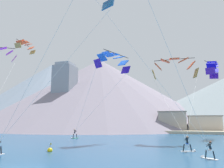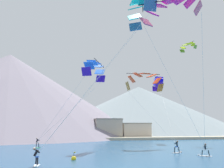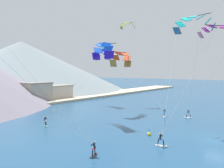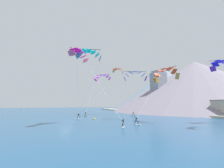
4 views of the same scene
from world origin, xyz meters
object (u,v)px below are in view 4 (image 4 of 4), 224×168
Objects in this scene: kitesurfer_near_trail at (137,122)px; parafoil_kite_distant_mid_solo at (223,65)px; parafoil_kite_far_left at (89,54)px; parafoil_kite_mid_center at (102,77)px; kitesurfer_far_left at (78,117)px; parafoil_kite_near_lead at (79,54)px; kitesurfer_near_lead at (123,125)px; kitesurfer_far_right at (133,115)px; parafoil_kite_near_trail at (165,73)px; parafoil_kite_distant_high_outer at (118,70)px; kitesurfer_mid_center at (86,115)px; parafoil_kite_far_right at (135,75)px; race_marker_buoy at (94,119)px.

kitesurfer_near_trail is 0.28× the size of parafoil_kite_distant_mid_solo.
parafoil_kite_far_left is 2.56× the size of parafoil_kite_distant_mid_solo.
kitesurfer_far_left is at bearing -41.38° from parafoil_kite_mid_center.
parafoil_kite_near_lead is at bearing -52.31° from parafoil_kite_far_left.
kitesurfer_far_right is (-21.69, 16.39, 0.12)m from kitesurfer_near_lead.
parafoil_kite_distant_high_outer is at bearing 174.11° from parafoil_kite_near_trail.
kitesurfer_near_trail is at bearing -82.65° from parafoil_kite_near_trail.
kitesurfer_mid_center is at bearing -48.97° from parafoil_kite_mid_center.
parafoil_kite_far_right is (9.26, -4.93, 12.70)m from kitesurfer_far_right.
parafoil_kite_far_right is (23.24, 1.74, -3.21)m from parafoil_kite_mid_center.
parafoil_kite_far_left is 18.33m from race_marker_buoy.
parafoil_kite_mid_center is at bearing 151.90° from parafoil_kite_far_left.
parafoil_kite_distant_mid_solo is (11.94, 32.97, -1.56)m from parafoil_kite_near_lead.
parafoil_kite_far_right is at bearing 146.50° from kitesurfer_near_trail.
race_marker_buoy is at bearing 142.34° from parafoil_kite_near_lead.
kitesurfer_mid_center is (-27.56, 0.38, 0.11)m from kitesurfer_near_lead.
parafoil_kite_near_trail is 33.53m from parafoil_kite_mid_center.
parafoil_kite_distant_mid_solo is (6.14, 21.55, 13.48)m from kitesurfer_near_trail.
parafoil_kite_far_left is at bearing -30.56° from race_marker_buoy.
parafoil_kite_far_left reaches higher than parafoil_kite_distant_mid_solo.
kitesurfer_far_left is at bearing -30.74° from kitesurfer_mid_center.
kitesurfer_near_lead is 27.56m from kitesurfer_mid_center.
kitesurfer_far_right is at bearing 120.48° from parafoil_kite_far_left.
kitesurfer_far_right is at bearing -4.22° from parafoil_kite_distant_high_outer.
kitesurfer_mid_center is at bearing 165.61° from parafoil_kite_far_left.
parafoil_kite_mid_center is 29.62m from parafoil_kite_far_left.
parafoil_kite_near_lead reaches higher than race_marker_buoy.
parafoil_kite_distant_high_outer is (-7.48, 16.99, 19.64)m from kitesurfer_mid_center.
kitesurfer_far_right is 22.21m from parafoil_kite_mid_center.
parafoil_kite_near_lead is 35.10m from parafoil_kite_distant_mid_solo.
kitesurfer_mid_center is at bearing -110.11° from kitesurfer_far_right.
parafoil_kite_distant_high_outer is 32.69m from race_marker_buoy.
parafoil_kite_mid_center reaches higher than parafoil_kite_near_trail.
kitesurfer_near_trail is 19.75m from parafoil_kite_near_lead.
kitesurfer_far_left reaches higher than kitesurfer_near_lead.
race_marker_buoy is at bearing -133.29° from parafoil_kite_near_trail.
kitesurfer_near_trail is at bearing 108.95° from kitesurfer_near_lead.
parafoil_kite_distant_high_outer is at bearing 139.70° from parafoil_kite_far_left.
kitesurfer_near_lead is 0.13× the size of parafoil_kite_far_right.
parafoil_kite_far_left reaches higher than parafoil_kite_far_right.
kitesurfer_near_trail is 0.12× the size of parafoil_kite_near_lead.
parafoil_kite_far_left reaches higher than parafoil_kite_near_trail.
kitesurfer_near_trail is 41.10m from parafoil_kite_distant_high_outer.
parafoil_kite_near_lead reaches higher than kitesurfer_mid_center.
kitesurfer_near_lead is at bearing 11.73° from kitesurfer_far_left.
parafoil_kite_mid_center is at bearing 170.81° from kitesurfer_near_trail.
parafoil_kite_far_right reaches higher than kitesurfer_near_lead.
kitesurfer_far_left is 0.31× the size of parafoil_kite_distant_high_outer.
parafoil_kite_far_left is at bearing -14.39° from kitesurfer_mid_center.
kitesurfer_mid_center reaches higher than kitesurfer_far_left.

